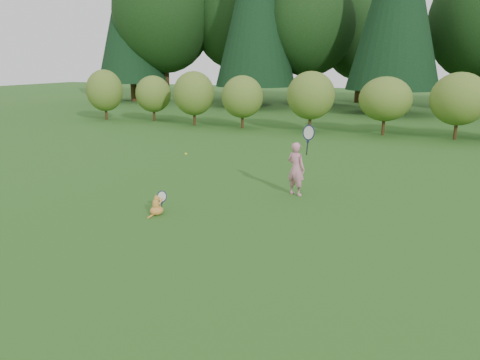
% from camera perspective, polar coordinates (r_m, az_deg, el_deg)
% --- Properties ---
extents(ground, '(100.00, 100.00, 0.00)m').
position_cam_1_polar(ground, '(9.71, -2.98, -4.96)').
color(ground, '#235417').
rests_on(ground, ground).
extents(shrub_row, '(28.00, 3.00, 2.80)m').
position_cam_1_polar(shrub_row, '(21.67, 12.65, 9.20)').
color(shrub_row, '#4C6C21').
rests_on(shrub_row, ground).
extents(child, '(0.77, 0.49, 1.97)m').
position_cam_1_polar(child, '(11.44, 6.89, 1.52)').
color(child, pink).
rests_on(child, ground).
extents(cat, '(0.40, 0.63, 0.59)m').
position_cam_1_polar(cat, '(10.17, -10.13, -2.95)').
color(cat, '#C06425').
rests_on(cat, ground).
extents(tennis_ball, '(0.06, 0.06, 0.06)m').
position_cam_1_polar(tennis_ball, '(11.27, -6.62, 3.19)').
color(tennis_ball, yellow).
rests_on(tennis_ball, ground).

